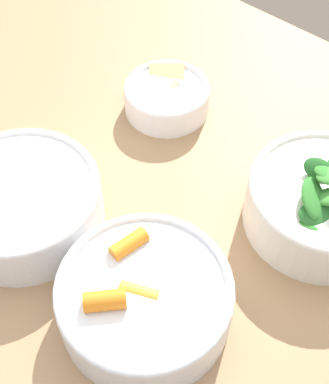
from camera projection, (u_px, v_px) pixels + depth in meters
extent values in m
plane|color=#4C4238|center=(130.00, 377.00, 1.25)|extent=(10.00, 10.00, 0.00)
cube|color=#99724C|center=(101.00, 183.00, 0.69)|extent=(1.34, 0.88, 0.03)
cube|color=olive|center=(57.00, 69.00, 1.40)|extent=(0.06, 0.06, 0.70)
cylinder|color=silver|center=(145.00, 300.00, 0.54)|extent=(0.18, 0.18, 0.05)
torus|color=silver|center=(144.00, 288.00, 0.52)|extent=(0.18, 0.18, 0.01)
cylinder|color=orange|center=(139.00, 294.00, 0.53)|extent=(0.05, 0.03, 0.02)
cylinder|color=orange|center=(130.00, 314.00, 0.51)|extent=(0.05, 0.03, 0.02)
cylinder|color=orange|center=(137.00, 302.00, 0.52)|extent=(0.05, 0.02, 0.02)
cylinder|color=orange|center=(179.00, 290.00, 0.53)|extent=(0.06, 0.05, 0.02)
cylinder|color=orange|center=(123.00, 314.00, 0.51)|extent=(0.04, 0.05, 0.02)
cylinder|color=orange|center=(129.00, 244.00, 0.55)|extent=(0.02, 0.04, 0.02)
cylinder|color=orange|center=(105.00, 301.00, 0.50)|extent=(0.04, 0.04, 0.02)
cylinder|color=silver|center=(322.00, 205.00, 0.61)|extent=(0.17, 0.17, 0.06)
torus|color=silver|center=(328.00, 188.00, 0.59)|extent=(0.17, 0.17, 0.01)
ellipsoid|color=#235B23|center=(318.00, 215.00, 0.56)|extent=(0.05, 0.05, 0.03)
ellipsoid|color=#2D7028|center=(307.00, 223.00, 0.57)|extent=(0.05, 0.04, 0.03)
ellipsoid|color=#2D7028|center=(313.00, 198.00, 0.57)|extent=(0.06, 0.06, 0.03)
ellipsoid|color=#235B23|center=(320.00, 171.00, 0.59)|extent=(0.04, 0.04, 0.03)
ellipsoid|color=#235B23|center=(315.00, 222.00, 0.57)|extent=(0.05, 0.06, 0.03)
cylinder|color=white|center=(23.00, 204.00, 0.61)|extent=(0.18, 0.18, 0.06)
torus|color=white|center=(17.00, 188.00, 0.59)|extent=(0.18, 0.18, 0.01)
cylinder|color=#936042|center=(24.00, 209.00, 0.62)|extent=(0.17, 0.17, 0.03)
ellipsoid|color=#8E5B3D|center=(7.00, 159.00, 0.64)|extent=(0.01, 0.01, 0.01)
ellipsoid|color=#AD7551|center=(9.00, 166.00, 0.63)|extent=(0.01, 0.01, 0.01)
ellipsoid|color=#A36B4C|center=(30.00, 239.00, 0.57)|extent=(0.01, 0.01, 0.01)
ellipsoid|color=#8E5B3D|center=(62.00, 200.00, 0.60)|extent=(0.01, 0.01, 0.01)
ellipsoid|color=#AD7551|center=(47.00, 160.00, 0.64)|extent=(0.01, 0.01, 0.01)
ellipsoid|color=#AD7551|center=(0.00, 173.00, 0.63)|extent=(0.01, 0.01, 0.01)
ellipsoid|color=#AD7551|center=(4.00, 206.00, 0.60)|extent=(0.01, 0.01, 0.01)
ellipsoid|color=#8E5B3D|center=(29.00, 219.00, 0.58)|extent=(0.01, 0.01, 0.01)
ellipsoid|color=#A36B4C|center=(17.00, 237.00, 0.57)|extent=(0.01, 0.01, 0.01)
ellipsoid|color=#A36B4C|center=(33.00, 215.00, 0.59)|extent=(0.01, 0.01, 0.01)
ellipsoid|color=#A36B4C|center=(80.00, 166.00, 0.64)|extent=(0.01, 0.01, 0.01)
ellipsoid|color=#A36B4C|center=(33.00, 195.00, 0.61)|extent=(0.01, 0.01, 0.01)
cylinder|color=beige|center=(37.00, 195.00, 0.60)|extent=(0.02, 0.02, 0.01)
cylinder|color=tan|center=(30.00, 203.00, 0.59)|extent=(0.03, 0.03, 0.01)
cylinder|color=white|center=(167.00, 99.00, 0.74)|extent=(0.12, 0.12, 0.04)
torus|color=white|center=(167.00, 88.00, 0.73)|extent=(0.12, 0.12, 0.01)
cube|color=tan|center=(183.00, 92.00, 0.74)|extent=(0.05, 0.05, 0.02)
cube|color=tan|center=(163.00, 93.00, 0.73)|extent=(0.05, 0.05, 0.01)
cube|color=tan|center=(161.00, 85.00, 0.74)|extent=(0.05, 0.05, 0.01)
cube|color=tan|center=(166.00, 77.00, 0.74)|extent=(0.07, 0.07, 0.02)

